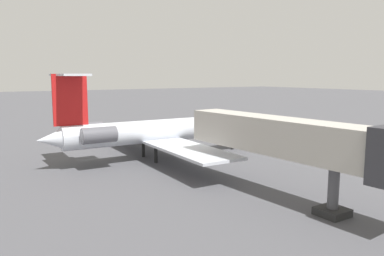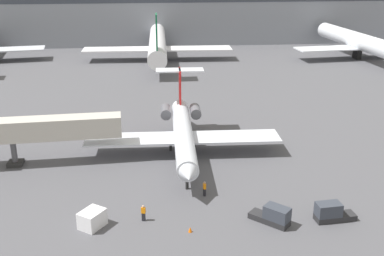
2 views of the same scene
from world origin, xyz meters
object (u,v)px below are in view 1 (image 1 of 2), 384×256
at_px(baggage_tug_trailing, 218,126).
at_px(cargo_container_uld, 336,150).
at_px(jet_bridge, 298,140).
at_px(traffic_cone_near, 285,141).
at_px(ground_crew_marshaller, 234,139).
at_px(regional_jet, 157,130).
at_px(baggage_tug_lead, 241,130).
at_px(ground_crew_loader, 298,143).

bearing_deg(baggage_tug_trailing, cargo_container_uld, 177.27).
bearing_deg(cargo_container_uld, baggage_tug_trailing, -2.73).
height_order(jet_bridge, traffic_cone_near, jet_bridge).
bearing_deg(jet_bridge, ground_crew_marshaller, -27.79).
distance_m(regional_jet, baggage_tug_lead, 19.51).
bearing_deg(baggage_tug_trailing, jet_bridge, 152.21).
height_order(baggage_tug_lead, baggage_tug_trailing, same).
height_order(ground_crew_marshaller, cargo_container_uld, ground_crew_marshaller).
bearing_deg(ground_crew_loader, ground_crew_marshaller, 34.26).
xyz_separation_m(baggage_tug_lead, traffic_cone_near, (-8.13, -0.72, -0.56)).
bearing_deg(traffic_cone_near, baggage_tug_trailing, 3.02).
bearing_deg(traffic_cone_near, jet_bridge, 135.16).
height_order(baggage_tug_trailing, cargo_container_uld, baggage_tug_trailing).
bearing_deg(regional_jet, baggage_tug_lead, -67.77).
bearing_deg(traffic_cone_near, ground_crew_marshaller, 72.35).
height_order(ground_crew_loader, cargo_container_uld, ground_crew_loader).
xyz_separation_m(ground_crew_marshaller, baggage_tug_trailing, (11.70, -6.16, -0.02)).
xyz_separation_m(jet_bridge, baggage_tug_trailing, (31.12, -16.40, -3.68)).
xyz_separation_m(regional_jet, traffic_cone_near, (-0.80, -18.66, -2.85)).
xyz_separation_m(baggage_tug_lead, baggage_tug_trailing, (5.76, 0.01, 0.00)).
bearing_deg(ground_crew_marshaller, traffic_cone_near, -107.65).
distance_m(jet_bridge, baggage_tug_trailing, 35.36).
height_order(baggage_tug_lead, traffic_cone_near, baggage_tug_lead).
bearing_deg(jet_bridge, ground_crew_loader, -48.74).
distance_m(jet_bridge, traffic_cone_near, 24.66).
height_order(jet_bridge, ground_crew_marshaller, jet_bridge).
bearing_deg(regional_jet, cargo_container_uld, -120.71).
bearing_deg(traffic_cone_near, baggage_tug_lead, 5.07).
relative_size(regional_jet, baggage_tug_trailing, 6.37).
relative_size(baggage_tug_lead, baggage_tug_trailing, 0.94).
distance_m(baggage_tug_lead, cargo_container_uld, 17.36).
relative_size(ground_crew_marshaller, baggage_tug_trailing, 0.41).
xyz_separation_m(baggage_tug_lead, cargo_container_uld, (-17.33, 1.11, 0.00)).
bearing_deg(ground_crew_loader, regional_jet, 72.40).
distance_m(ground_crew_marshaller, ground_crew_loader, 7.91).
xyz_separation_m(jet_bridge, traffic_cone_near, (17.22, -17.13, -4.25)).
relative_size(baggage_tug_lead, cargo_container_uld, 1.30).
height_order(regional_jet, baggage_tug_trailing, regional_jet).
xyz_separation_m(ground_crew_marshaller, baggage_tug_lead, (5.94, -6.17, -0.02)).
height_order(baggage_tug_lead, cargo_container_uld, baggage_tug_lead).
height_order(jet_bridge, cargo_container_uld, jet_bridge).
bearing_deg(cargo_container_uld, baggage_tug_lead, -3.67).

